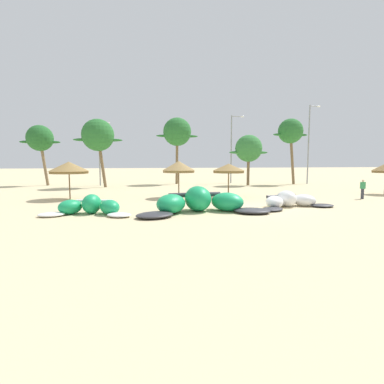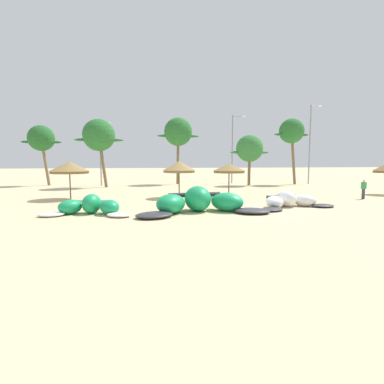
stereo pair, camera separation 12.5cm
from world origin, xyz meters
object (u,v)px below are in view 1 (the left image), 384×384
at_px(kite_far_left, 90,207).
at_px(palm_center_right, 291,132).
at_px(kite_left_of_center, 289,201).
at_px(palm_leftmost, 40,139).
at_px(lamppost_east_center, 309,141).
at_px(palm_center_left, 249,149).
at_px(kite_left, 200,202).
at_px(beach_umbrella_middle, 179,167).
at_px(beach_umbrella_near_van, 69,168).
at_px(lamppost_west_center, 232,145).
at_px(person_near_kites, 363,189).
at_px(palm_left, 98,136).
at_px(lamppost_west, 100,150).
at_px(palm_left_of_gap, 177,132).
at_px(beach_umbrella_near_palms, 229,168).

relative_size(kite_far_left, palm_center_right, 0.61).
relative_size(kite_left_of_center, palm_leftmost, 0.76).
bearing_deg(lamppost_east_center, palm_center_left, -173.19).
bearing_deg(kite_far_left, kite_left_of_center, 2.25).
bearing_deg(kite_left, kite_left_of_center, 7.92).
xyz_separation_m(beach_umbrella_middle, palm_leftmost, (-15.64, 16.42, 3.37)).
distance_m(beach_umbrella_near_van, lamppost_west_center, 24.97).
height_order(person_near_kites, palm_left, palm_left).
height_order(palm_center_left, lamppost_west, lamppost_west).
bearing_deg(beach_umbrella_near_van, person_near_kites, -10.25).
height_order(kite_left_of_center, beach_umbrella_near_van, beach_umbrella_near_van).
relative_size(kite_left_of_center, beach_umbrella_near_van, 1.84).
distance_m(person_near_kites, lamppost_east_center, 18.26).
xyz_separation_m(person_near_kites, lamppost_east_center, (5.21, 16.73, 5.12)).
xyz_separation_m(kite_far_left, lamppost_east_center, (26.35, 20.35, 5.50)).
distance_m(kite_left, lamppost_east_center, 29.19).
bearing_deg(palm_center_right, kite_left_of_center, -118.00).
relative_size(kite_left_of_center, lamppost_east_center, 0.54).
bearing_deg(kite_left_of_center, palm_left_of_gap, 101.32).
height_order(palm_center_right, lamppost_west_center, lamppost_west_center).
bearing_deg(lamppost_west_center, kite_far_left, -124.50).
relative_size(beach_umbrella_middle, palm_center_right, 0.35).
xyz_separation_m(palm_left, palm_center_right, (25.03, 0.54, 0.93)).
height_order(beach_umbrella_middle, palm_center_right, palm_center_right).
bearing_deg(kite_left, palm_center_left, 61.65).
bearing_deg(palm_left, lamppost_west_center, 13.35).
bearing_deg(beach_umbrella_near_van, kite_left, -42.01).
bearing_deg(beach_umbrella_near_palms, person_near_kites, -16.36).
relative_size(kite_left, lamppost_east_center, 0.78).
relative_size(kite_left, palm_leftmost, 1.09).
xyz_separation_m(kite_left, beach_umbrella_middle, (-0.23, 7.70, 2.05)).
bearing_deg(palm_leftmost, palm_left_of_gap, -0.85).
xyz_separation_m(kite_left, lamppost_west, (-8.27, 22.60, 3.97)).
bearing_deg(lamppost_west, kite_far_left, -85.45).
bearing_deg(beach_umbrella_middle, kite_left_of_center, -45.67).
xyz_separation_m(beach_umbrella_middle, palm_center_right, (17.04, 12.73, 4.46)).
relative_size(kite_far_left, lamppost_west_center, 0.56).
bearing_deg(beach_umbrella_near_palms, palm_center_right, 46.18).
height_order(beach_umbrella_near_van, palm_left, palm_left).
bearing_deg(palm_leftmost, kite_left_of_center, -46.18).
xyz_separation_m(palm_leftmost, palm_left_of_gap, (17.69, -0.26, 1.09)).
bearing_deg(kite_left, lamppost_west_center, 67.84).
bearing_deg(palm_center_left, beach_umbrella_middle, -132.21).
relative_size(palm_left_of_gap, lamppost_west, 1.12).
distance_m(beach_umbrella_near_van, palm_left_of_gap, 19.60).
distance_m(kite_left, palm_center_left, 22.69).
bearing_deg(palm_left, beach_umbrella_near_van, -95.06).
height_order(palm_center_left, palm_center_right, palm_center_right).
xyz_separation_m(kite_far_left, palm_center_left, (17.10, 19.25, 4.30)).
bearing_deg(person_near_kites, palm_leftmost, 146.58).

